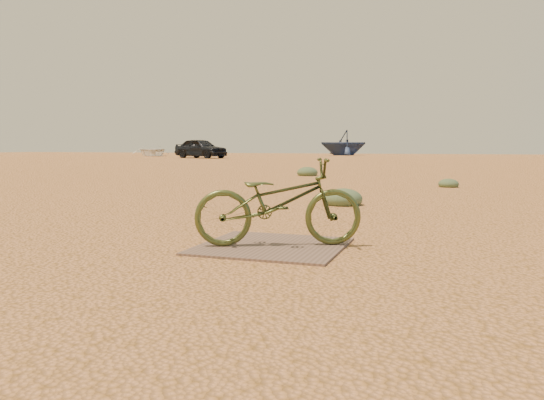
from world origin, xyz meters
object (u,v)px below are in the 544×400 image
(plywood_board, at_px, (272,246))
(car, at_px, (201,148))
(boat_far_left, at_px, (344,143))
(bicycle, at_px, (278,202))
(boat_near_left, at_px, (152,150))

(plywood_board, height_order, car, car)
(plywood_board, xyz_separation_m, boat_far_left, (-8.95, 48.22, 1.27))
(bicycle, xyz_separation_m, car, (-17.34, 32.95, 0.32))
(boat_near_left, bearing_deg, plywood_board, -93.93)
(car, distance_m, boat_near_left, 10.34)
(bicycle, bearing_deg, boat_far_left, -12.87)
(plywood_board, distance_m, boat_far_left, 49.06)
(bicycle, bearing_deg, boat_near_left, 9.66)
(car, distance_m, boat_far_left, 17.39)
(plywood_board, bearing_deg, boat_far_left, 100.52)
(bicycle, relative_size, car, 0.36)
(plywood_board, relative_size, boat_near_left, 0.28)
(bicycle, bearing_deg, plywood_board, 72.31)
(car, bearing_deg, boat_far_left, -10.36)
(car, bearing_deg, boat_near_left, 71.04)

